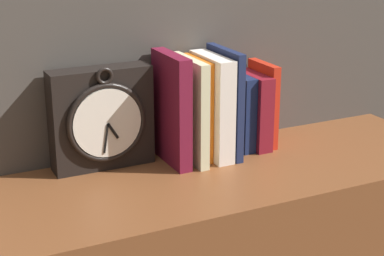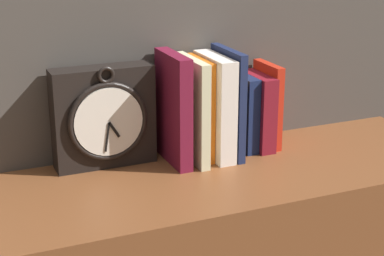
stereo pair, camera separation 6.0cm
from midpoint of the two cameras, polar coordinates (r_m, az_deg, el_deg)
The scene contains 11 objects.
clock at distance 1.42m, azimuth -9.20°, elevation 0.82°, with size 0.23×0.08×0.23m.
book_slot0_maroon at distance 1.43m, azimuth -2.99°, elevation 1.68°, with size 0.03×0.15×0.25m.
book_slot1_white at distance 1.46m, azimuth -2.46°, elevation 0.91°, with size 0.01×0.12×0.19m.
book_slot2_cream at distance 1.44m, azimuth -1.42°, elevation 1.61°, with size 0.02×0.16×0.24m.
book_slot3_orange at distance 1.47m, azimuth -0.73°, elevation 1.79°, with size 0.02×0.13×0.23m.
book_slot4_white at distance 1.47m, azimuth 0.60°, elevation 1.92°, with size 0.04×0.15×0.24m.
book_slot5_navy at distance 1.48m, azimuth 1.76°, elevation 2.32°, with size 0.02×0.15×0.25m.
book_slot6_orange at distance 1.51m, azimuth 2.11°, elevation 1.94°, with size 0.02×0.11×0.21m.
book_slot7_navy at distance 1.53m, azimuth 3.08°, elevation 1.47°, with size 0.03×0.12×0.18m.
book_slot8_maroon at distance 1.54m, azimuth 4.34°, elevation 1.58°, with size 0.04×0.13×0.18m.
book_slot9_red at distance 1.56m, azimuth 5.21°, elevation 2.17°, with size 0.02×0.12×0.20m.
Camera 1 is at (-0.56, -1.14, 1.29)m, focal length 60.00 mm.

